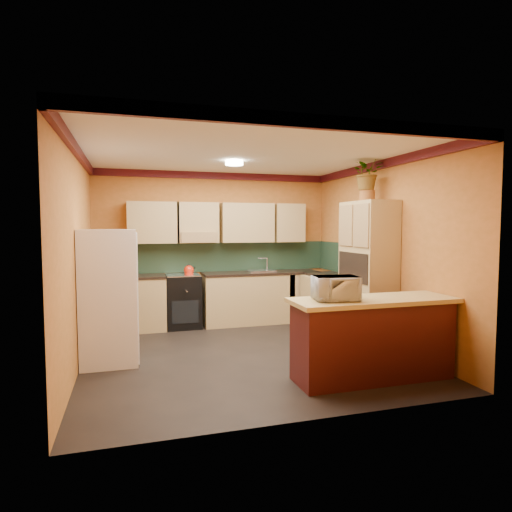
{
  "coord_description": "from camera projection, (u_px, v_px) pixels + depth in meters",
  "views": [
    {
      "loc": [
        -1.48,
        -5.53,
        1.74
      ],
      "look_at": [
        0.29,
        0.45,
        1.3
      ],
      "focal_mm": 30.0,
      "sensor_mm": 36.0,
      "label": 1
    }
  ],
  "objects": [
    {
      "name": "fern_pot",
      "position": [
        367.0,
        196.0,
        6.22
      ],
      "size": [
        0.22,
        0.22,
        0.16
      ],
      "primitive_type": "cylinder",
      "color": "brown",
      "rests_on": "pantry"
    },
    {
      "name": "countertop_right",
      "position": [
        328.0,
        275.0,
        7.38
      ],
      "size": [
        0.62,
        0.8,
        0.04
      ],
      "primitive_type": "cube",
      "color": "black",
      "rests_on": "base_cabinets_right"
    },
    {
      "name": "microwave",
      "position": [
        335.0,
        288.0,
        4.68
      ],
      "size": [
        0.52,
        0.39,
        0.26
      ],
      "primitive_type": "imported",
      "rotation": [
        0.0,
        0.0,
        -0.14
      ],
      "color": "white",
      "rests_on": "bar_top"
    },
    {
      "name": "fridge",
      "position": [
        109.0,
        297.0,
        5.39
      ],
      "size": [
        0.68,
        0.66,
        1.7
      ],
      "primitive_type": "cube",
      "color": "white",
      "rests_on": "ground"
    },
    {
      "name": "base_cabinets_back",
      "position": [
        219.0,
        300.0,
        7.53
      ],
      "size": [
        3.65,
        0.6,
        0.88
      ],
      "primitive_type": "cube",
      "color": "tan",
      "rests_on": "ground"
    },
    {
      "name": "countertop_back",
      "position": [
        219.0,
        274.0,
        7.49
      ],
      "size": [
        3.65,
        0.62,
        0.04
      ],
      "primitive_type": "cube",
      "color": "black",
      "rests_on": "base_cabinets_back"
    },
    {
      "name": "breakfast_bar",
      "position": [
        372.0,
        341.0,
        4.85
      ],
      "size": [
        1.8,
        0.55,
        0.88
      ],
      "primitive_type": "cube",
      "color": "#4D1811",
      "rests_on": "ground"
    },
    {
      "name": "pantry",
      "position": [
        368.0,
        273.0,
        6.25
      ],
      "size": [
        0.48,
        0.9,
        2.1
      ],
      "primitive_type": "cube",
      "color": "tan",
      "rests_on": "ground"
    },
    {
      "name": "base_cabinets_right",
      "position": [
        328.0,
        301.0,
        7.41
      ],
      "size": [
        0.6,
        0.8,
        0.88
      ],
      "primitive_type": "cube",
      "color": "tan",
      "rests_on": "ground"
    },
    {
      "name": "bar_top",
      "position": [
        373.0,
        300.0,
        4.82
      ],
      "size": [
        1.9,
        0.65,
        0.05
      ],
      "primitive_type": "cube",
      "color": "#D6B668",
      "rests_on": "breakfast_bar"
    },
    {
      "name": "fern",
      "position": [
        368.0,
        173.0,
        6.2
      ],
      "size": [
        0.49,
        0.43,
        0.51
      ],
      "primitive_type": "imported",
      "rotation": [
        0.0,
        0.0,
        -0.08
      ],
      "color": "tan",
      "rests_on": "fern_pot"
    },
    {
      "name": "room_shell",
      "position": [
        241.0,
        201.0,
        5.96
      ],
      "size": [
        4.24,
        4.24,
        2.72
      ],
      "color": "black",
      "rests_on": "ground"
    },
    {
      "name": "kettle",
      "position": [
        189.0,
        270.0,
        7.29
      ],
      "size": [
        0.21,
        0.21,
        0.18
      ],
      "primitive_type": null,
      "rotation": [
        0.0,
        0.0,
        0.26
      ],
      "color": "red",
      "rests_on": "stove"
    },
    {
      "name": "stove",
      "position": [
        183.0,
        301.0,
        7.35
      ],
      "size": [
        0.58,
        0.58,
        0.91
      ],
      "primitive_type": "cube",
      "color": "black",
      "rests_on": "ground"
    },
    {
      "name": "sink",
      "position": [
        261.0,
        271.0,
        7.71
      ],
      "size": [
        0.48,
        0.4,
        0.03
      ],
      "primitive_type": "cube",
      "color": "silver",
      "rests_on": "countertop_back"
    }
  ]
}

